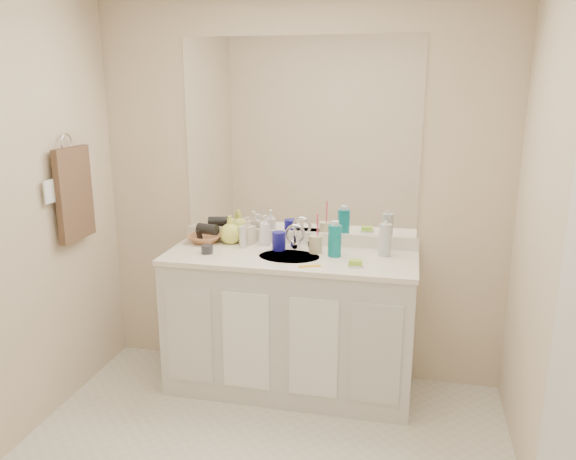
% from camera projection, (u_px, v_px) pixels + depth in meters
% --- Properties ---
extents(wall_back, '(2.60, 0.02, 2.40)m').
position_uv_depth(wall_back, '(299.00, 195.00, 3.56)').
color(wall_back, beige).
rests_on(wall_back, floor).
extents(wall_front, '(2.60, 0.02, 2.40)m').
position_uv_depth(wall_front, '(35.00, 441.00, 1.10)').
color(wall_front, beige).
rests_on(wall_front, floor).
extents(wall_right, '(0.02, 2.60, 2.40)m').
position_uv_depth(wall_right, '(576.00, 275.00, 2.05)').
color(wall_right, beige).
rests_on(wall_right, floor).
extents(vanity_cabinet, '(1.50, 0.55, 0.85)m').
position_uv_depth(vanity_cabinet, '(290.00, 325.00, 3.49)').
color(vanity_cabinet, silver).
rests_on(vanity_cabinet, floor).
extents(countertop, '(1.52, 0.57, 0.03)m').
position_uv_depth(countertop, '(290.00, 258.00, 3.38)').
color(countertop, white).
rests_on(countertop, vanity_cabinet).
extents(backsplash, '(1.52, 0.03, 0.08)m').
position_uv_depth(backsplash, '(299.00, 238.00, 3.61)').
color(backsplash, white).
rests_on(backsplash, countertop).
extents(sink_basin, '(0.37, 0.37, 0.02)m').
position_uv_depth(sink_basin, '(289.00, 258.00, 3.36)').
color(sink_basin, beige).
rests_on(sink_basin, countertop).
extents(faucet, '(0.02, 0.02, 0.11)m').
position_uv_depth(faucet, '(295.00, 240.00, 3.51)').
color(faucet, silver).
rests_on(faucet, countertop).
extents(mirror, '(1.48, 0.01, 1.20)m').
position_uv_depth(mirror, '(299.00, 137.00, 3.46)').
color(mirror, white).
rests_on(mirror, wall_back).
extents(blue_mug, '(0.11, 0.11, 0.11)m').
position_uv_depth(blue_mug, '(279.00, 241.00, 3.47)').
color(blue_mug, navy).
rests_on(blue_mug, countertop).
extents(tan_cup, '(0.10, 0.10, 0.11)m').
position_uv_depth(tan_cup, '(316.00, 244.00, 3.41)').
color(tan_cup, beige).
rests_on(tan_cup, countertop).
extents(toothbrush, '(0.01, 0.04, 0.20)m').
position_uv_depth(toothbrush, '(317.00, 229.00, 3.39)').
color(toothbrush, '#F84163').
rests_on(toothbrush, tan_cup).
extents(mouthwash_bottle, '(0.10, 0.10, 0.19)m').
position_uv_depth(mouthwash_bottle, '(335.00, 241.00, 3.34)').
color(mouthwash_bottle, '#0B7E87').
rests_on(mouthwash_bottle, countertop).
extents(clear_pump_bottle, '(0.07, 0.07, 0.19)m').
position_uv_depth(clear_pump_bottle, '(385.00, 240.00, 3.35)').
color(clear_pump_bottle, silver).
rests_on(clear_pump_bottle, countertop).
extents(soap_dish, '(0.10, 0.09, 0.01)m').
position_uv_depth(soap_dish, '(355.00, 266.00, 3.17)').
color(soap_dish, white).
rests_on(soap_dish, countertop).
extents(green_soap, '(0.08, 0.06, 0.03)m').
position_uv_depth(green_soap, '(355.00, 262.00, 3.16)').
color(green_soap, '#97D935').
rests_on(green_soap, soap_dish).
extents(orange_comb, '(0.13, 0.07, 0.01)m').
position_uv_depth(orange_comb, '(310.00, 266.00, 3.17)').
color(orange_comb, '#FFAE1A').
rests_on(orange_comb, countertop).
extents(dark_jar, '(0.09, 0.09, 0.05)m').
position_uv_depth(dark_jar, '(207.00, 249.00, 3.41)').
color(dark_jar, '#2C2B31').
rests_on(dark_jar, countertop).
extents(extra_white_bottle, '(0.05, 0.05, 0.14)m').
position_uv_depth(extra_white_bottle, '(243.00, 237.00, 3.51)').
color(extra_white_bottle, silver).
rests_on(extra_white_bottle, countertop).
extents(soap_bottle_white, '(0.09, 0.09, 0.19)m').
position_uv_depth(soap_bottle_white, '(265.00, 230.00, 3.57)').
color(soap_bottle_white, white).
rests_on(soap_bottle_white, countertop).
extents(soap_bottle_cream, '(0.10, 0.11, 0.18)m').
position_uv_depth(soap_bottle_cream, '(247.00, 231.00, 3.60)').
color(soap_bottle_cream, beige).
rests_on(soap_bottle_cream, countertop).
extents(soap_bottle_yellow, '(0.14, 0.14, 0.18)m').
position_uv_depth(soap_bottle_yellow, '(230.00, 229.00, 3.62)').
color(soap_bottle_yellow, '#E5EE5C').
rests_on(soap_bottle_yellow, countertop).
extents(wicker_basket, '(0.26, 0.26, 0.05)m').
position_uv_depth(wicker_basket, '(205.00, 238.00, 3.65)').
color(wicker_basket, '#AB6C45').
rests_on(wicker_basket, countertop).
extents(hair_dryer, '(0.15, 0.10, 0.07)m').
position_uv_depth(hair_dryer, '(208.00, 229.00, 3.63)').
color(hair_dryer, black).
rests_on(hair_dryer, wicker_basket).
extents(towel_ring, '(0.01, 0.11, 0.11)m').
position_uv_depth(towel_ring, '(66.00, 143.00, 3.24)').
color(towel_ring, silver).
rests_on(towel_ring, wall_left).
extents(hand_towel, '(0.04, 0.32, 0.55)m').
position_uv_depth(hand_towel, '(74.00, 194.00, 3.31)').
color(hand_towel, '#3A2A1F').
rests_on(hand_towel, towel_ring).
extents(switch_plate, '(0.01, 0.08, 0.13)m').
position_uv_depth(switch_plate, '(49.00, 192.00, 3.12)').
color(switch_plate, white).
rests_on(switch_plate, wall_left).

